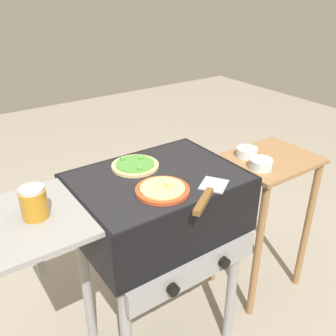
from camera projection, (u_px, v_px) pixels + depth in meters
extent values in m
plane|color=gray|center=(160.00, 336.00, 1.81)|extent=(8.00, 8.00, 0.00)
cube|color=black|center=(158.00, 203.00, 1.46)|extent=(0.64, 0.48, 0.24)
cube|color=black|center=(157.00, 177.00, 1.41)|extent=(0.61, 0.46, 0.01)
cube|color=gray|center=(31.00, 219.00, 1.16)|extent=(0.32, 0.41, 0.02)
cube|color=gray|center=(37.00, 247.00, 1.21)|extent=(0.02, 0.02, 0.24)
cube|color=gray|center=(196.00, 272.00, 1.35)|extent=(0.58, 0.02, 0.10)
cylinder|color=black|center=(173.00, 290.00, 1.27)|extent=(0.04, 0.02, 0.04)
cylinder|color=black|center=(224.00, 263.00, 1.40)|extent=(0.04, 0.02, 0.04)
cylinder|color=gray|center=(232.00, 287.00, 1.66)|extent=(0.04, 0.04, 0.66)
cylinder|color=gray|center=(86.00, 286.00, 1.67)|extent=(0.04, 0.04, 0.66)
cylinder|color=gray|center=(182.00, 243.00, 1.94)|extent=(0.04, 0.04, 0.66)
cylinder|color=#C64723|center=(162.00, 190.00, 1.30)|extent=(0.19, 0.19, 0.01)
cylinder|color=#EDD17A|center=(162.00, 188.00, 1.29)|extent=(0.16, 0.16, 0.01)
sphere|color=#DACA6C|center=(158.00, 186.00, 1.29)|extent=(0.02, 0.02, 0.02)
sphere|color=#F2AF82|center=(168.00, 183.00, 1.31)|extent=(0.03, 0.03, 0.03)
sphere|color=tan|center=(170.00, 186.00, 1.29)|extent=(0.03, 0.03, 0.03)
cylinder|color=#E0C17F|center=(135.00, 166.00, 1.47)|extent=(0.19, 0.19, 0.01)
cylinder|color=#4C8C38|center=(135.00, 164.00, 1.46)|extent=(0.16, 0.16, 0.01)
sphere|color=#559D33|center=(140.00, 168.00, 1.41)|extent=(0.02, 0.02, 0.02)
sphere|color=#46963E|center=(123.00, 159.00, 1.49)|extent=(0.02, 0.02, 0.02)
sphere|color=#509D34|center=(141.00, 158.00, 1.50)|extent=(0.02, 0.02, 0.02)
cylinder|color=#B77A1E|center=(34.00, 204.00, 1.14)|extent=(0.08, 0.08, 0.09)
cylinder|color=silver|center=(31.00, 189.00, 1.12)|extent=(0.08, 0.08, 0.01)
cube|color=#B7BABF|center=(214.00, 185.00, 1.34)|extent=(0.13, 0.13, 0.01)
cube|color=brown|center=(203.00, 201.00, 1.23)|extent=(0.15, 0.11, 0.02)
cube|color=olive|center=(271.00, 159.00, 1.79)|extent=(0.44, 0.36, 0.02)
cylinder|color=olive|center=(257.00, 255.00, 1.77)|extent=(0.04, 0.04, 0.78)
cylinder|color=olive|center=(307.00, 228.00, 1.96)|extent=(0.04, 0.04, 0.78)
cylinder|color=olive|center=(216.00, 225.00, 1.98)|extent=(0.04, 0.04, 0.78)
cylinder|color=olive|center=(264.00, 203.00, 2.18)|extent=(0.04, 0.04, 0.78)
cylinder|color=silver|center=(247.00, 152.00, 1.78)|extent=(0.10, 0.10, 0.04)
cylinder|color=maroon|center=(247.00, 154.00, 1.79)|extent=(0.08, 0.08, 0.02)
cylinder|color=silver|center=(261.00, 164.00, 1.67)|extent=(0.11, 0.11, 0.04)
cylinder|color=beige|center=(261.00, 165.00, 1.68)|extent=(0.09, 0.09, 0.02)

